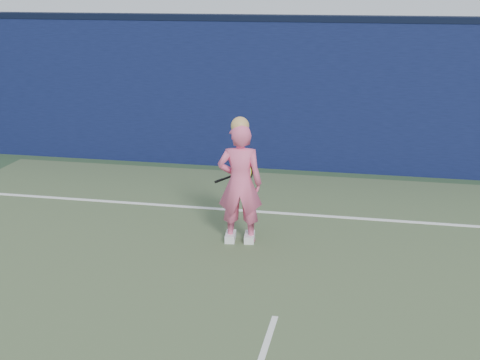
# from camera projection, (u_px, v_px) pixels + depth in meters

# --- Properties ---
(backstop_wall) EXTENTS (24.00, 0.40, 2.50)m
(backstop_wall) POSITION_uv_depth(u_px,v_px,m) (326.00, 97.00, 11.28)
(backstop_wall) COLOR #0C1338
(backstop_wall) RESTS_ON ground
(wall_cap) EXTENTS (24.00, 0.42, 0.10)m
(wall_cap) POSITION_uv_depth(u_px,v_px,m) (329.00, 19.00, 10.91)
(wall_cap) COLOR black
(wall_cap) RESTS_ON backstop_wall
(player) EXTENTS (0.59, 0.42, 1.58)m
(player) POSITION_uv_depth(u_px,v_px,m) (240.00, 183.00, 8.18)
(player) COLOR #F45F8D
(player) RESTS_ON ground
(racket) EXTENTS (0.48, 0.30, 0.29)m
(racket) POSITION_uv_depth(u_px,v_px,m) (242.00, 173.00, 8.65)
(racket) COLOR black
(racket) RESTS_ON ground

